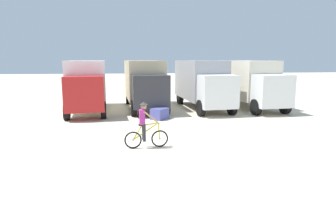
{
  "coord_description": "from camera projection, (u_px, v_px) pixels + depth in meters",
  "views": [
    {
      "loc": [
        -2.23,
        -11.17,
        3.43
      ],
      "look_at": [
        -0.53,
        3.32,
        1.1
      ],
      "focal_mm": 30.58,
      "sensor_mm": 36.0,
      "label": 1
    }
  ],
  "objects": [
    {
      "name": "box_truck_cream_rv",
      "position": [
        251.0,
        81.0,
        20.38
      ],
      "size": [
        2.97,
        6.94,
        3.35
      ],
      "color": "beige",
      "rests_on": "ground"
    },
    {
      "name": "supply_crate",
      "position": [
        160.0,
        114.0,
        16.56
      ],
      "size": [
        1.16,
        1.18,
        0.64
      ],
      "primitive_type": "cube",
      "rotation": [
        0.0,
        0.0,
        2.41
      ],
      "color": "#4C5199",
      "rests_on": "ground"
    },
    {
      "name": "box_truck_grey_hauler",
      "position": [
        202.0,
        82.0,
        20.02
      ],
      "size": [
        3.01,
        6.95,
        3.35
      ],
      "color": "#9E9EA3",
      "rests_on": "ground"
    },
    {
      "name": "ground_plane",
      "position": [
        190.0,
        144.0,
        11.75
      ],
      "size": [
        120.0,
        120.0,
        0.0
      ],
      "primitive_type": "plane",
      "color": "beige"
    },
    {
      "name": "box_truck_avon_van",
      "position": [
        87.0,
        83.0,
        18.94
      ],
      "size": [
        3.07,
        6.96,
        3.35
      ],
      "color": "white",
      "rests_on": "ground"
    },
    {
      "name": "cyclist_orange_shirt",
      "position": [
        145.0,
        127.0,
        11.08
      ],
      "size": [
        1.73,
        0.52,
        1.82
      ],
      "color": "black",
      "rests_on": "ground"
    },
    {
      "name": "box_truck_tan_camper",
      "position": [
        145.0,
        82.0,
        20.05
      ],
      "size": [
        2.93,
        6.93,
        3.35
      ],
      "color": "#CCB78E",
      "rests_on": "ground"
    }
  ]
}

